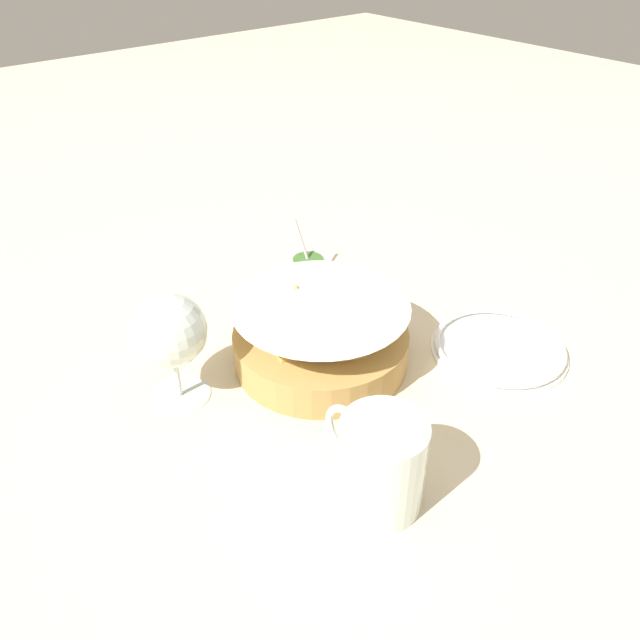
{
  "coord_description": "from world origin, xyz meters",
  "views": [
    {
      "loc": [
        -0.56,
        0.44,
        0.55
      ],
      "look_at": [
        -0.03,
        0.0,
        0.07
      ],
      "focal_mm": 35.0,
      "sensor_mm": 36.0,
      "label": 1
    }
  ],
  "objects_px": {
    "food_basket": "(320,337)",
    "wine_glass": "(170,333)",
    "side_plate": "(499,347)",
    "sauce_cup": "(308,268)",
    "beer_mug": "(380,466)"
  },
  "relations": [
    {
      "from": "food_basket",
      "to": "wine_glass",
      "type": "xyz_separation_m",
      "value": [
        0.06,
        0.19,
        0.06
      ]
    },
    {
      "from": "wine_glass",
      "to": "beer_mug",
      "type": "xyz_separation_m",
      "value": [
        -0.29,
        -0.08,
        -0.05
      ]
    },
    {
      "from": "food_basket",
      "to": "beer_mug",
      "type": "distance_m",
      "value": 0.25
    },
    {
      "from": "food_basket",
      "to": "sauce_cup",
      "type": "height_order",
      "value": "sauce_cup"
    },
    {
      "from": "food_basket",
      "to": "wine_glass",
      "type": "relative_size",
      "value": 1.59
    },
    {
      "from": "food_basket",
      "to": "sauce_cup",
      "type": "distance_m",
      "value": 0.22
    },
    {
      "from": "food_basket",
      "to": "side_plate",
      "type": "distance_m",
      "value": 0.26
    },
    {
      "from": "food_basket",
      "to": "sauce_cup",
      "type": "bearing_deg",
      "value": -34.53
    },
    {
      "from": "sauce_cup",
      "to": "beer_mug",
      "type": "bearing_deg",
      "value": 150.5
    },
    {
      "from": "wine_glass",
      "to": "side_plate",
      "type": "relative_size",
      "value": 0.79
    },
    {
      "from": "sauce_cup",
      "to": "side_plate",
      "type": "height_order",
      "value": "sauce_cup"
    },
    {
      "from": "food_basket",
      "to": "side_plate",
      "type": "height_order",
      "value": "food_basket"
    },
    {
      "from": "food_basket",
      "to": "side_plate",
      "type": "relative_size",
      "value": 1.25
    },
    {
      "from": "wine_glass",
      "to": "sauce_cup",
      "type": "bearing_deg",
      "value": -69.25
    },
    {
      "from": "sauce_cup",
      "to": "beer_mug",
      "type": "height_order",
      "value": "beer_mug"
    }
  ]
}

